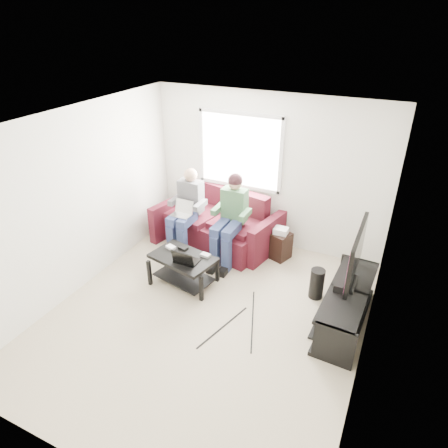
% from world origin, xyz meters
% --- Properties ---
extents(floor, '(4.50, 4.50, 0.00)m').
position_xyz_m(floor, '(0.00, 0.00, 0.00)').
color(floor, '#BAA890').
rests_on(floor, ground).
extents(ceiling, '(4.50, 4.50, 0.00)m').
position_xyz_m(ceiling, '(0.00, 0.00, 2.60)').
color(ceiling, white).
rests_on(ceiling, wall_back).
extents(wall_back, '(4.50, 0.00, 4.50)m').
position_xyz_m(wall_back, '(0.00, 2.25, 1.30)').
color(wall_back, silver).
rests_on(wall_back, floor).
extents(wall_front, '(4.50, 0.00, 4.50)m').
position_xyz_m(wall_front, '(0.00, -2.25, 1.30)').
color(wall_front, silver).
rests_on(wall_front, floor).
extents(wall_left, '(0.00, 4.50, 4.50)m').
position_xyz_m(wall_left, '(-2.00, 0.00, 1.30)').
color(wall_left, silver).
rests_on(wall_left, floor).
extents(wall_right, '(0.00, 4.50, 4.50)m').
position_xyz_m(wall_right, '(2.00, 0.00, 1.30)').
color(wall_right, silver).
rests_on(wall_right, floor).
extents(window, '(1.48, 0.04, 1.28)m').
position_xyz_m(window, '(-0.50, 2.23, 1.60)').
color(window, white).
rests_on(window, wall_back).
extents(sofa, '(2.21, 1.29, 0.95)m').
position_xyz_m(sofa, '(-0.71, 1.82, 0.34)').
color(sofa, '#4A1222').
rests_on(sofa, floor).
extents(person_left, '(0.40, 0.70, 1.40)m').
position_xyz_m(person_left, '(-1.11, 1.45, 0.78)').
color(person_left, navy).
rests_on(person_left, sofa).
extents(person_right, '(0.40, 0.71, 1.44)m').
position_xyz_m(person_right, '(-0.31, 1.47, 0.84)').
color(person_right, navy).
rests_on(person_right, sofa).
extents(laptop_silver, '(0.38, 0.33, 0.24)m').
position_xyz_m(laptop_silver, '(-1.11, 1.29, 0.77)').
color(laptop_silver, silver).
rests_on(laptop_silver, person_left).
extents(coffee_table, '(1.04, 0.76, 0.47)m').
position_xyz_m(coffee_table, '(-0.65, 0.53, 0.35)').
color(coffee_table, black).
rests_on(coffee_table, floor).
extents(laptop_black, '(0.37, 0.28, 0.24)m').
position_xyz_m(laptop_black, '(-0.53, 0.45, 0.59)').
color(laptop_black, black).
rests_on(laptop_black, coffee_table).
extents(controller_a, '(0.16, 0.13, 0.04)m').
position_xyz_m(controller_a, '(-0.93, 0.65, 0.49)').
color(controller_a, silver).
rests_on(controller_a, coffee_table).
extents(controller_b, '(0.16, 0.12, 0.04)m').
position_xyz_m(controller_b, '(-0.75, 0.71, 0.49)').
color(controller_b, black).
rests_on(controller_b, coffee_table).
extents(controller_c, '(0.15, 0.10, 0.04)m').
position_xyz_m(controller_c, '(-0.35, 0.68, 0.49)').
color(controller_c, gray).
rests_on(controller_c, coffee_table).
extents(tv_stand, '(0.56, 1.63, 0.54)m').
position_xyz_m(tv_stand, '(1.71, 0.69, 0.24)').
color(tv_stand, black).
rests_on(tv_stand, floor).
extents(tv, '(0.12, 1.10, 0.81)m').
position_xyz_m(tv, '(1.71, 0.79, 1.00)').
color(tv, black).
rests_on(tv, tv_stand).
extents(soundbar, '(0.12, 0.50, 0.10)m').
position_xyz_m(soundbar, '(1.59, 0.79, 0.59)').
color(soundbar, black).
rests_on(soundbar, tv_stand).
extents(drink_cup, '(0.08, 0.08, 0.12)m').
position_xyz_m(drink_cup, '(1.66, 1.32, 0.60)').
color(drink_cup, '#9F6B44').
rests_on(drink_cup, tv_stand).
extents(console_white, '(0.30, 0.22, 0.06)m').
position_xyz_m(console_white, '(1.71, 0.29, 0.31)').
color(console_white, silver).
rests_on(console_white, tv_stand).
extents(console_grey, '(0.34, 0.26, 0.08)m').
position_xyz_m(console_grey, '(1.71, 0.99, 0.32)').
color(console_grey, gray).
rests_on(console_grey, tv_stand).
extents(console_black, '(0.38, 0.30, 0.07)m').
position_xyz_m(console_black, '(1.71, 0.64, 0.32)').
color(console_black, black).
rests_on(console_black, tv_stand).
extents(subwoofer, '(0.20, 0.20, 0.46)m').
position_xyz_m(subwoofer, '(1.24, 1.05, 0.23)').
color(subwoofer, black).
rests_on(subwoofer, floor).
extents(keyboard_floor, '(0.17, 0.47, 0.03)m').
position_xyz_m(keyboard_floor, '(1.44, 0.40, 0.01)').
color(keyboard_floor, black).
rests_on(keyboard_floor, floor).
extents(end_table, '(0.31, 0.31, 0.56)m').
position_xyz_m(end_table, '(0.43, 1.82, 0.25)').
color(end_table, black).
rests_on(end_table, floor).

